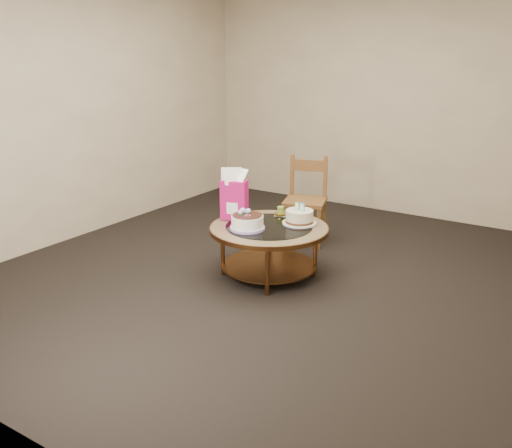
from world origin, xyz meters
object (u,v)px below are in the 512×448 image
Objects in this scene: cream_cake at (299,217)px; coffee_table at (269,235)px; gift_bag at (234,194)px; decorated_cake at (247,223)px; dining_chair at (306,199)px.

coffee_table is at bearing -124.16° from cream_cake.
gift_bag is at bearing -151.56° from cream_cake.
gift_bag is (-0.36, 0.00, 0.30)m from coffee_table.
gift_bag is at bearing 145.12° from decorated_cake.
decorated_cake is 0.35m from gift_bag.
dining_chair is at bearing 93.59° from decorated_cake.
decorated_cake is (-0.11, -0.17, 0.14)m from coffee_table.
cream_cake reaches higher than coffee_table.
decorated_cake is 1.17m from dining_chair.
gift_bag reaches higher than dining_chair.
cream_cake reaches higher than decorated_cake.
cream_cake is at bearing 46.86° from coffee_table.
coffee_table is 0.24m from decorated_cake.
coffee_table is at bearing -97.98° from dining_chair.
gift_bag reaches higher than coffee_table.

